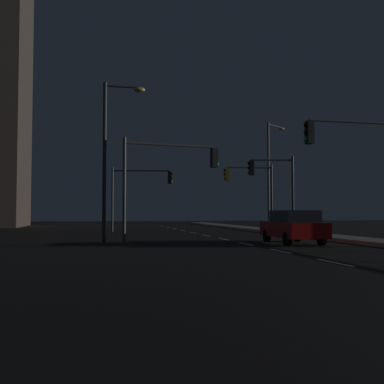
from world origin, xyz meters
name	(u,v)px	position (x,y,z in m)	size (l,w,h in m)	color
ground_plane	(243,243)	(0.00, 17.50, 0.00)	(112.00, 112.00, 0.00)	black
sidewalk_right	(364,240)	(6.39, 17.50, 0.07)	(2.10, 77.00, 0.14)	#9E937F
lane_markings_center	(223,239)	(0.00, 21.00, 0.01)	(0.14, 50.00, 0.01)	silver
lane_edge_line	(297,237)	(5.09, 22.50, 0.01)	(0.14, 53.00, 0.01)	silver
car	(293,226)	(2.26, 16.86, 0.82)	(2.02, 4.48, 1.57)	#B71414
traffic_light_mid_right	(273,179)	(4.30, 24.38, 3.61)	(3.05, 0.56, 4.97)	#38383D
traffic_light_overhead_east	(169,169)	(-3.48, 17.96, 3.52)	(4.72, 0.89, 4.92)	#4C4C51
traffic_light_near_right	(357,153)	(3.95, 14.07, 3.98)	(4.41, 0.34, 5.41)	#2D3033
traffic_light_far_left	(140,186)	(-3.57, 31.66, 3.51)	(4.64, 0.90, 4.92)	#4C4C51
traffic_light_far_center	(250,184)	(4.35, 28.98, 3.61)	(3.73, 0.56, 4.92)	#38383D
street_lamp_median	(271,166)	(6.73, 30.84, 5.19)	(2.01, 1.51, 8.50)	#4C4C51
street_lamp_across_street	(111,147)	(-6.20, 17.93, 4.47)	(1.95, 0.36, 7.48)	#38383D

